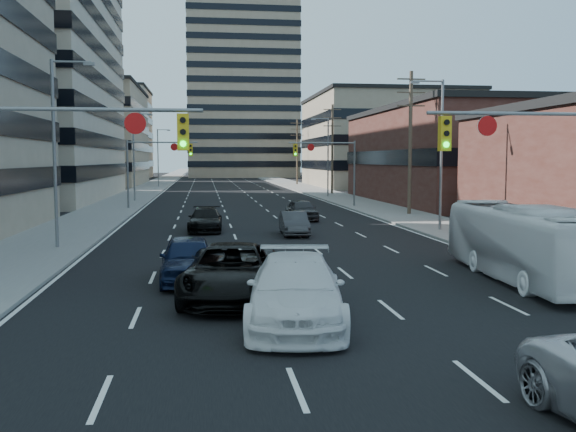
% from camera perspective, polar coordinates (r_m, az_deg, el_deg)
% --- Properties ---
extents(ground, '(400.00, 400.00, 0.00)m').
position_cam_1_polar(ground, '(12.91, 8.99, -14.63)').
color(ground, black).
rests_on(ground, ground).
extents(road_surface, '(18.00, 300.00, 0.02)m').
position_cam_1_polar(road_surface, '(141.76, -6.09, 3.29)').
color(road_surface, black).
rests_on(road_surface, ground).
extents(sidewalk_left, '(5.00, 300.00, 0.15)m').
position_cam_1_polar(sidewalk_left, '(141.94, -10.74, 3.26)').
color(sidewalk_left, slate).
rests_on(sidewalk_left, ground).
extents(sidewalk_right, '(5.00, 300.00, 0.15)m').
position_cam_1_polar(sidewalk_right, '(142.50, -1.45, 3.35)').
color(sidewalk_right, slate).
rests_on(sidewalk_right, ground).
extents(office_left_far, '(20.00, 30.00, 16.00)m').
position_cam_1_polar(office_left_far, '(113.57, -18.02, 6.67)').
color(office_left_far, gray).
rests_on(office_left_far, ground).
extents(storefront_right_mid, '(20.00, 30.00, 9.00)m').
position_cam_1_polar(storefront_right_mid, '(67.50, 16.61, 4.99)').
color(storefront_right_mid, '#472119').
rests_on(storefront_right_mid, ground).
extents(office_right_far, '(22.00, 28.00, 14.00)m').
position_cam_1_polar(office_right_far, '(103.68, 8.52, 6.48)').
color(office_right_far, gray).
rests_on(office_right_far, ground).
extents(apartment_tower, '(26.00, 26.00, 58.00)m').
position_cam_1_polar(apartment_tower, '(163.79, -4.20, 13.71)').
color(apartment_tower, gray).
rests_on(apartment_tower, ground).
extents(bg_block_left, '(24.00, 24.00, 20.00)m').
position_cam_1_polar(bg_block_left, '(153.72, -16.79, 6.96)').
color(bg_block_left, '#ADA089').
rests_on(bg_block_left, ground).
extents(bg_block_right, '(22.00, 22.00, 12.00)m').
position_cam_1_polar(bg_block_right, '(146.04, 6.61, 5.68)').
color(bg_block_right, gray).
rests_on(bg_block_right, ground).
extents(signal_near_left, '(6.59, 0.33, 6.00)m').
position_cam_1_polar(signal_near_left, '(20.04, -18.94, 4.76)').
color(signal_near_left, slate).
rests_on(signal_near_left, ground).
extents(signal_near_right, '(6.59, 0.33, 6.00)m').
position_cam_1_polar(signal_near_right, '(22.49, 21.73, 4.68)').
color(signal_near_right, slate).
rests_on(signal_near_right, ground).
extents(signal_far_left, '(6.09, 0.33, 6.00)m').
position_cam_1_polar(signal_far_left, '(56.80, -11.76, 4.92)').
color(signal_far_left, slate).
rests_on(signal_far_left, ground).
extents(signal_far_right, '(6.09, 0.33, 6.00)m').
position_cam_1_polar(signal_far_right, '(57.74, 3.69, 5.02)').
color(signal_far_right, slate).
rests_on(signal_far_right, ground).
extents(utility_pole_block, '(2.20, 0.28, 11.00)m').
position_cam_1_polar(utility_pole_block, '(50.19, 10.81, 6.62)').
color(utility_pole_block, '#4C3D2D').
rests_on(utility_pole_block, ground).
extents(utility_pole_midblock, '(2.20, 0.28, 11.00)m').
position_cam_1_polar(utility_pole_midblock, '(79.23, 3.96, 6.09)').
color(utility_pole_midblock, '#4C3D2D').
rests_on(utility_pole_midblock, ground).
extents(utility_pole_distant, '(2.20, 0.28, 11.00)m').
position_cam_1_polar(utility_pole_distant, '(108.79, 0.81, 5.82)').
color(utility_pole_distant, '#4C3D2D').
rests_on(utility_pole_distant, ground).
extents(streetlight_left_near, '(2.03, 0.22, 9.00)m').
position_cam_1_polar(streetlight_left_near, '(32.38, -19.80, 6.03)').
color(streetlight_left_near, slate).
rests_on(streetlight_left_near, ground).
extents(streetlight_left_mid, '(2.03, 0.22, 9.00)m').
position_cam_1_polar(streetlight_left_mid, '(67.00, -13.42, 5.54)').
color(streetlight_left_mid, slate).
rests_on(streetlight_left_mid, ground).
extents(streetlight_left_far, '(2.03, 0.22, 9.00)m').
position_cam_1_polar(streetlight_left_far, '(101.88, -11.39, 5.37)').
color(streetlight_left_far, slate).
rests_on(streetlight_left_far, ground).
extents(streetlight_right_near, '(2.03, 0.22, 9.00)m').
position_cam_1_polar(streetlight_right_near, '(39.18, 13.27, 5.98)').
color(streetlight_right_near, slate).
rests_on(streetlight_right_near, ground).
extents(streetlight_right_far, '(2.03, 0.22, 9.00)m').
position_cam_1_polar(streetlight_right_far, '(72.97, 3.46, 5.62)').
color(streetlight_right_far, slate).
rests_on(streetlight_right_far, ground).
extents(black_pickup, '(3.55, 6.43, 1.70)m').
position_cam_1_polar(black_pickup, '(19.99, -5.06, -5.00)').
color(black_pickup, black).
rests_on(black_pickup, ground).
extents(white_van, '(3.26, 6.39, 1.78)m').
position_cam_1_polar(white_van, '(17.00, 0.67, -6.64)').
color(white_van, white).
rests_on(white_van, ground).
extents(transit_bus, '(2.95, 9.94, 2.73)m').
position_cam_1_polar(transit_bus, '(24.29, 20.16, -2.27)').
color(transit_bus, white).
rests_on(transit_bus, ground).
extents(sedan_blue, '(2.08, 4.86, 1.64)m').
position_cam_1_polar(sedan_blue, '(23.00, -8.88, -3.80)').
color(sedan_blue, black).
rests_on(sedan_blue, ground).
extents(sedan_grey_center, '(1.56, 4.15, 1.35)m').
position_cam_1_polar(sedan_grey_center, '(36.66, 0.54, -0.67)').
color(sedan_grey_center, '#363638').
rests_on(sedan_grey_center, ground).
extents(sedan_black_far, '(2.16, 4.96, 1.42)m').
position_cam_1_polar(sedan_black_far, '(38.87, -7.36, -0.33)').
color(sedan_black_far, black).
rests_on(sedan_black_far, ground).
extents(sedan_grey_right, '(2.06, 4.53, 1.51)m').
position_cam_1_polar(sedan_grey_right, '(45.57, 1.22, 0.55)').
color(sedan_grey_right, '#2F2F31').
rests_on(sedan_grey_right, ground).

